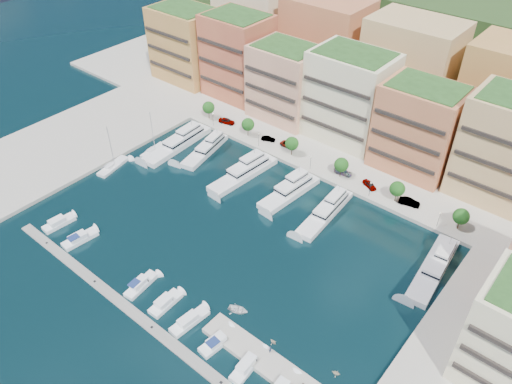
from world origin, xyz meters
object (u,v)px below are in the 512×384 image
at_px(tree_1, 248,125).
at_px(car_4, 370,185).
at_px(tree_2, 292,143).
at_px(tender_0, 238,310).
at_px(cruiser_6, 189,321).
at_px(car_2, 288,145).
at_px(tree_5, 461,216).
at_px(yacht_2, 245,171).
at_px(lamppost_2, 311,160).
at_px(yacht_4, 327,211).
at_px(cruiser_8, 248,365).
at_px(yacht_3, 291,190).
at_px(car_3, 343,172).
at_px(sailboat_2, 154,151).
at_px(lamppost_1, 259,137).
at_px(sailboat_1, 113,167).
at_px(yacht_1, 207,149).
at_px(lamppost_3, 370,187).
at_px(tender_1, 273,342).
at_px(car_5, 409,202).
at_px(cruiser_0, 59,223).
at_px(cruiser_1, 80,239).
at_px(lamppost_0, 213,117).
at_px(yacht_0, 180,142).
at_px(yacht_6, 435,265).
at_px(cruiser_7, 217,342).
at_px(tender_3, 336,373).
at_px(person_0, 270,349).
at_px(cruiser_5, 165,303).
at_px(car_1, 268,139).
at_px(tree_4, 397,189).
at_px(tree_3, 341,165).
at_px(tree_0, 209,108).

xyz_separation_m(tree_1, car_4, (40.30, 0.90, -2.99)).
bearing_deg(tree_2, tender_0, -64.31).
xyz_separation_m(cruiser_6, car_2, (-21.74, 60.81, 1.14)).
bearing_deg(tree_5, yacht_2, -164.49).
xyz_separation_m(lamppost_2, yacht_4, (13.15, -11.80, -2.73)).
xyz_separation_m(lamppost_2, tender_0, (16.02, -47.63, -3.41)).
relative_size(yacht_2, cruiser_8, 2.65).
xyz_separation_m(yacht_3, tender_0, (14.36, -36.78, -0.79)).
bearing_deg(car_3, sailboat_2, 107.53).
xyz_separation_m(tree_5, lamppost_1, (-58.00, -2.30, -0.92)).
bearing_deg(tree_1, sailboat_1, -118.05).
relative_size(yacht_1, sailboat_2, 1.46).
distance_m(tree_2, cruiser_8, 67.17).
relative_size(lamppost_3, tender_1, 2.95).
xyz_separation_m(sailboat_1, car_5, (70.13, 35.99, 1.53)).
xyz_separation_m(yacht_3, cruiser_0, (-35.19, -44.92, -0.66)).
bearing_deg(cruiser_1, tender_0, 11.24).
relative_size(yacht_1, car_2, 3.89).
relative_size(lamppost_0, yacht_3, 0.22).
bearing_deg(tree_5, yacht_0, -168.55).
height_order(lamppost_1, yacht_6, yacht_6).
bearing_deg(tender_1, car_2, 44.51).
bearing_deg(tree_1, lamppost_3, -3.13).
bearing_deg(lamppost_1, tree_5, 2.27).
bearing_deg(tree_5, cruiser_7, -110.70).
height_order(tree_1, cruiser_7, tree_1).
height_order(cruiser_1, car_3, car_3).
xyz_separation_m(lamppost_0, car_5, (63.39, 3.12, -1.99)).
height_order(cruiser_6, cruiser_8, same).
relative_size(tree_1, yacht_2, 0.25).
relative_size(tender_3, car_5, 0.31).
bearing_deg(car_3, car_4, -102.71).
bearing_deg(person_0, tender_0, 62.12).
relative_size(cruiser_5, car_1, 1.82).
distance_m(tree_1, yacht_1, 14.34).
height_order(tree_4, sailboat_1, sailboat_1).
bearing_deg(tender_0, lamppost_1, 15.83).
relative_size(tree_5, yacht_1, 0.29).
distance_m(tree_3, car_3, 3.35).
distance_m(cruiser_1, cruiser_7, 43.14).
bearing_deg(cruiser_1, lamppost_1, 82.76).
bearing_deg(lamppost_0, tree_3, 2.99).
relative_size(yacht_4, tender_3, 13.55).
xyz_separation_m(tree_4, yacht_0, (-60.75, -15.55, -3.53)).
relative_size(yacht_6, car_2, 4.49).
bearing_deg(tree_0, car_2, 5.37).
distance_m(sailboat_2, tender_3, 82.62).
bearing_deg(tree_3, sailboat_1, -145.27).
height_order(lamppost_0, car_1, lamppost_0).
height_order(yacht_4, tender_0, yacht_4).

